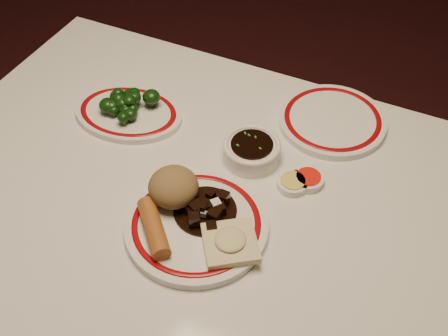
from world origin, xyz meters
TOP-DOWN VIEW (x-y plane):
  - dining_table at (0.00, 0.00)m, footprint 1.20×0.90m
  - main_plate at (0.03, -0.06)m, footprint 0.33×0.33m
  - rice_mound at (-0.03, -0.03)m, footprint 0.10×0.10m
  - spring_roll at (-0.02, -0.11)m, footprint 0.11×0.11m
  - fried_wonton at (0.11, -0.08)m, footprint 0.13×0.13m
  - stirfry_heap at (0.04, -0.03)m, footprint 0.12×0.12m
  - broccoli_plate at (-0.25, 0.16)m, footprint 0.27×0.24m
  - broccoli_pile at (-0.25, 0.16)m, footprint 0.12×0.11m
  - soy_bowl at (0.05, 0.15)m, footprint 0.12×0.12m
  - sweet_sour_dish at (0.18, 0.14)m, footprint 0.06×0.06m
  - mustard_dish at (0.16, 0.12)m, footprint 0.06×0.06m
  - far_plate at (0.17, 0.33)m, footprint 0.26×0.26m

SIDE VIEW (x-z plane):
  - dining_table at x=0.00m, z-range 0.28..1.03m
  - sweet_sour_dish at x=0.18m, z-range 0.75..0.77m
  - mustard_dish at x=0.16m, z-range 0.75..0.77m
  - broccoli_plate at x=-0.25m, z-range 0.75..0.77m
  - far_plate at x=0.17m, z-range 0.75..0.77m
  - main_plate at x=0.03m, z-range 0.75..0.77m
  - soy_bowl at x=0.05m, z-range 0.75..0.79m
  - fried_wonton at x=0.11m, z-range 0.77..0.79m
  - stirfry_heap at x=0.04m, z-range 0.76..0.80m
  - spring_roll at x=-0.02m, z-range 0.77..0.80m
  - broccoli_pile at x=-0.25m, z-range 0.76..0.81m
  - rice_mound at x=-0.03m, z-range 0.77..0.84m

